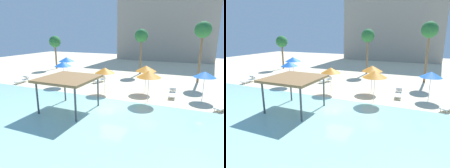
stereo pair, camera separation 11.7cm
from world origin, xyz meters
The scene contains 17 objects.
ground_plane centered at (0.00, 0.00, 0.00)m, with size 80.00×80.00×0.00m, color beige.
lagoon_water centered at (0.00, -5.25, 0.02)m, with size 44.00×13.50×0.04m, color #99D1C6.
shade_pavilion centered at (-2.56, -2.15, 2.45)m, with size 3.97×3.97×2.62m.
beach_umbrella_orange_0 centered at (-2.06, 3.17, 2.29)m, with size 1.96×1.96×2.56m.
beach_umbrella_blue_1 centered at (-7.62, 3.88, 2.49)m, with size 1.91×1.91×2.75m.
beach_umbrella_orange_3 centered at (2.60, 2.07, 2.49)m, with size 2.07×2.07×2.78m.
beach_umbrella_blue_4 centered at (-9.52, 7.18, 2.55)m, with size 2.04×2.04×2.83m.
beach_umbrella_blue_5 centered at (7.00, 4.84, 2.30)m, with size 1.92×1.92×2.57m.
beach_umbrella_orange_7 centered at (1.62, 5.12, 2.42)m, with size 2.07×2.07×2.71m.
lounge_chair_0 centered at (8.54, 2.67, 0.33)m, with size 1.56×1.91×0.74m.
lounge_chair_1 centered at (4.39, 4.51, 0.33)m, with size 0.70×1.93×0.74m.
lounge_chair_2 centered at (-13.16, 3.04, 0.33)m, with size 0.67×1.92×0.74m.
lounge_chair_4 centered at (-4.57, 7.02, 0.33)m, with size 1.21×1.99×0.74m.
palm_tree_0 centered at (-1.41, 14.19, 5.38)m, with size 1.90×1.90×6.50m.
palm_tree_1 centered at (-15.77, 12.76, 4.44)m, with size 1.90×1.90×5.50m.
palm_tree_2 centered at (6.57, 11.71, 6.06)m, with size 1.90×1.90×7.22m.
hotel_block_0 centered at (-0.71, 34.27, 8.04)m, with size 20.77×10.67×16.08m, color #9E9384.
Camera 1 is at (6.12, -14.01, 5.77)m, focal length 31.29 mm.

